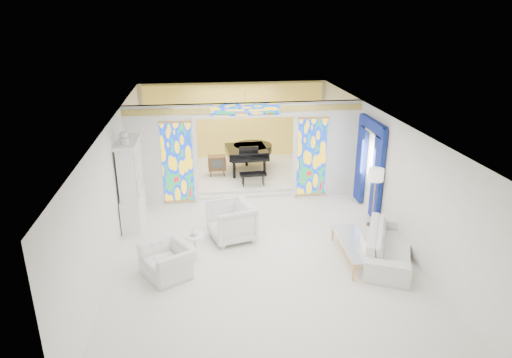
{
  "coord_description": "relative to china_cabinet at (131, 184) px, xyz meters",
  "views": [
    {
      "loc": [
        -1.38,
        -11.06,
        5.55
      ],
      "look_at": [
        0.09,
        0.2,
        1.31
      ],
      "focal_mm": 32.0,
      "sensor_mm": 36.0,
      "label": 1
    }
  ],
  "objects": [
    {
      "name": "armchair_left",
      "position": [
        1.04,
        -2.71,
        -0.82
      ],
      "size": [
        1.37,
        1.41,
        0.7
      ],
      "primitive_type": "imported",
      "rotation": [
        0.0,
        0.0,
        -1.03
      ],
      "color": "silver",
      "rests_on": "floor"
    },
    {
      "name": "china_cabinet",
      "position": [
        0.0,
        0.0,
        0.0
      ],
      "size": [
        0.56,
        1.46,
        2.72
      ],
      "color": "white",
      "rests_on": "floor"
    },
    {
      "name": "armchair_right",
      "position": [
        2.57,
        -1.21,
        -0.68
      ],
      "size": [
        1.31,
        1.29,
        0.98
      ],
      "primitive_type": "imported",
      "rotation": [
        0.0,
        0.0,
        -1.31
      ],
      "color": "white",
      "rests_on": "floor"
    },
    {
      "name": "chandelier",
      "position": [
        3.42,
        3.4,
        1.38
      ],
      "size": [
        0.48,
        0.48,
        0.3
      ],
      "primitive_type": "cylinder",
      "color": "#D39649",
      "rests_on": "ceiling"
    },
    {
      "name": "wall_left",
      "position": [
        -0.28,
        -0.6,
        0.33
      ],
      "size": [
        0.02,
        12.0,
        3.0
      ],
      "primitive_type": "cube",
      "color": "white",
      "rests_on": "floor"
    },
    {
      "name": "partition_wall",
      "position": [
        3.22,
        1.4,
        0.48
      ],
      "size": [
        7.0,
        0.22,
        3.0
      ],
      "color": "white",
      "rests_on": "floor"
    },
    {
      "name": "wall_back",
      "position": [
        3.22,
        5.4,
        0.33
      ],
      "size": [
        7.0,
        0.02,
        3.0
      ],
      "primitive_type": "cube",
      "color": "white",
      "rests_on": "floor"
    },
    {
      "name": "vase",
      "position": [
        1.64,
        -2.04,
        -0.48
      ],
      "size": [
        0.22,
        0.22,
        0.18
      ],
      "primitive_type": "imported",
      "rotation": [
        0.0,
        0.0,
        -0.33
      ],
      "color": "silver",
      "rests_on": "side_table"
    },
    {
      "name": "side_table",
      "position": [
        1.64,
        -2.04,
        -0.78
      ],
      "size": [
        0.57,
        0.57,
        0.6
      ],
      "rotation": [
        0.0,
        0.0,
        -0.23
      ],
      "color": "white",
      "rests_on": "floor"
    },
    {
      "name": "stained_glass_left",
      "position": [
        1.19,
        1.29,
        0.13
      ],
      "size": [
        0.9,
        0.04,
        2.4
      ],
      "primitive_type": "cube",
      "color": "gold",
      "rests_on": "partition_wall"
    },
    {
      "name": "blue_drapes",
      "position": [
        6.62,
        0.1,
        0.41
      ],
      "size": [
        0.14,
        1.85,
        2.65
      ],
      "color": "navy",
      "rests_on": "wall_right"
    },
    {
      "name": "wall_front",
      "position": [
        3.22,
        -6.6,
        0.33
      ],
      "size": [
        7.0,
        0.02,
        3.0
      ],
      "primitive_type": "cube",
      "color": "white",
      "rests_on": "floor"
    },
    {
      "name": "grand_piano",
      "position": [
        3.59,
        3.56,
        -0.29
      ],
      "size": [
        1.69,
        2.65,
        1.04
      ],
      "rotation": [
        0.0,
        0.0,
        0.04
      ],
      "color": "black",
      "rests_on": "alcove_platform"
    },
    {
      "name": "sofa",
      "position": [
        6.17,
        -2.68,
        -0.8
      ],
      "size": [
        1.95,
        2.7,
        0.74
      ],
      "primitive_type": "imported",
      "rotation": [
        0.0,
        0.0,
        1.14
      ],
      "color": "white",
      "rests_on": "floor"
    },
    {
      "name": "floor_lamp",
      "position": [
        6.42,
        -0.93,
        0.22
      ],
      "size": [
        0.43,
        0.43,
        1.63
      ],
      "rotation": [
        0.0,
        0.0,
        0.07
      ],
      "color": "#D39649",
      "rests_on": "floor"
    },
    {
      "name": "gold_curtain_back",
      "position": [
        3.22,
        5.28,
        0.33
      ],
      "size": [
        6.7,
        0.1,
        2.9
      ],
      "primitive_type": "cube",
      "color": "#E7CF50",
      "rests_on": "wall_back"
    },
    {
      "name": "alcove_platform",
      "position": [
        3.22,
        3.5,
        -1.08
      ],
      "size": [
        6.8,
        3.8,
        0.18
      ],
      "primitive_type": "cube",
      "color": "white",
      "rests_on": "floor"
    },
    {
      "name": "tv_console",
      "position": [
        2.42,
        3.13,
        -0.54
      ],
      "size": [
        0.6,
        0.42,
        0.69
      ],
      "rotation": [
        0.0,
        0.0,
        0.01
      ],
      "color": "brown",
      "rests_on": "alcove_platform"
    },
    {
      "name": "wall_right",
      "position": [
        6.72,
        -0.6,
        0.33
      ],
      "size": [
        0.02,
        12.0,
        3.0
      ],
      "primitive_type": "cube",
      "color": "white",
      "rests_on": "floor"
    },
    {
      "name": "ceiling",
      "position": [
        3.22,
        -0.6,
        1.83
      ],
      "size": [
        7.0,
        12.0,
        0.02
      ],
      "primitive_type": "cube",
      "color": "silver",
      "rests_on": "wall_back"
    },
    {
      "name": "stained_glass_right",
      "position": [
        5.25,
        1.29,
        0.13
      ],
      "size": [
        0.9,
        0.04,
        2.4
      ],
      "primitive_type": "cube",
      "color": "gold",
      "rests_on": "partition_wall"
    },
    {
      "name": "stained_glass_transom",
      "position": [
        3.22,
        1.29,
        1.65
      ],
      "size": [
        2.0,
        0.04,
        0.34
      ],
      "primitive_type": "cube",
      "color": "gold",
      "rests_on": "partition_wall"
    },
    {
      "name": "coffee_table",
      "position": [
        5.32,
        -2.58,
        -0.77
      ],
      "size": [
        0.69,
        1.99,
        0.44
      ],
      "rotation": [
        0.0,
        0.0,
        -0.04
      ],
      "color": "silver",
      "rests_on": "floor"
    },
    {
      "name": "floor",
      "position": [
        3.22,
        -0.6,
        -1.17
      ],
      "size": [
        12.0,
        12.0,
        0.0
      ],
      "primitive_type": "plane",
      "color": "white",
      "rests_on": "ground"
    }
  ]
}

